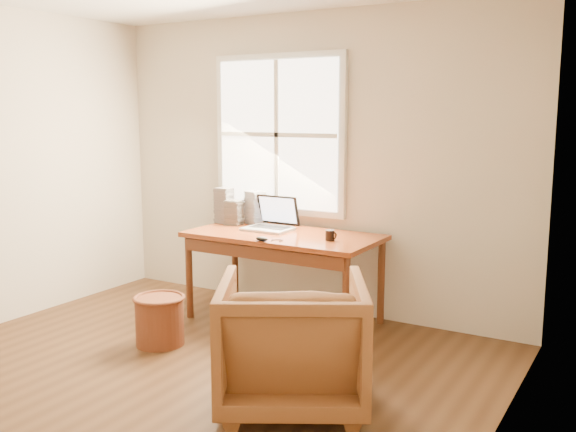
% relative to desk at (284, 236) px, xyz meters
% --- Properties ---
extents(room_shell, '(4.04, 4.54, 2.64)m').
position_rel_desk_xyz_m(room_shell, '(-0.02, -1.64, 0.59)').
color(room_shell, '#4C2F1A').
rests_on(room_shell, ground).
extents(desk, '(1.60, 0.80, 0.04)m').
position_rel_desk_xyz_m(desk, '(0.00, 0.00, 0.00)').
color(desk, brown).
rests_on(desk, room_shell).
extents(armchair, '(1.17, 1.18, 0.80)m').
position_rel_desk_xyz_m(armchair, '(0.87, -1.35, -0.33)').
color(armchair, brown).
rests_on(armchair, room_shell).
extents(wicker_stool, '(0.42, 0.42, 0.36)m').
position_rel_desk_xyz_m(wicker_stool, '(-0.52, -0.97, -0.55)').
color(wicker_stool, brown).
rests_on(wicker_stool, room_shell).
extents(laptop, '(0.38, 0.40, 0.28)m').
position_rel_desk_xyz_m(laptop, '(-0.19, 0.05, 0.16)').
color(laptop, '#A9ADB0').
rests_on(laptop, desk).
extents(mouse, '(0.11, 0.07, 0.04)m').
position_rel_desk_xyz_m(mouse, '(0.01, -0.36, 0.04)').
color(mouse, black).
rests_on(mouse, desk).
extents(coffee_mug, '(0.08, 0.08, 0.08)m').
position_rel_desk_xyz_m(coffee_mug, '(0.46, -0.06, 0.06)').
color(coffee_mug, black).
rests_on(coffee_mug, desk).
extents(cd_stack_a, '(0.19, 0.18, 0.30)m').
position_rel_desk_xyz_m(cd_stack_a, '(-0.45, 0.26, 0.17)').
color(cd_stack_a, '#AFB3BB').
rests_on(cd_stack_a, desk).
extents(cd_stack_b, '(0.15, 0.14, 0.22)m').
position_rel_desk_xyz_m(cd_stack_b, '(-0.60, 0.14, 0.13)').
color(cd_stack_b, '#27272C').
rests_on(cd_stack_b, desk).
extents(cd_stack_c, '(0.15, 0.13, 0.32)m').
position_rel_desk_xyz_m(cd_stack_c, '(-0.74, 0.18, 0.18)').
color(cd_stack_c, gray).
rests_on(cd_stack_c, desk).
extents(cd_stack_d, '(0.17, 0.16, 0.17)m').
position_rel_desk_xyz_m(cd_stack_d, '(-0.45, 0.28, 0.10)').
color(cd_stack_d, '#AAAFB5').
rests_on(cd_stack_d, desk).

